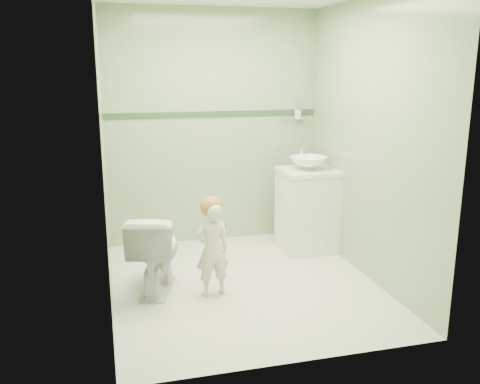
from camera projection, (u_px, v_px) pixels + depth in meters
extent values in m
plane|color=beige|center=(244.00, 284.00, 4.42)|extent=(2.50, 2.50, 0.00)
cube|color=#8AAB79|center=(213.00, 128.00, 5.32)|extent=(2.20, 0.04, 2.40)
cube|color=#8AAB79|center=(301.00, 177.00, 2.96)|extent=(2.20, 0.04, 2.40)
cube|color=#8AAB79|center=(104.00, 151.00, 3.87)|extent=(0.04, 2.50, 2.40)
cube|color=#8AAB79|center=(368.00, 141.00, 4.41)|extent=(0.04, 2.50, 2.40)
cube|color=#284728|center=(213.00, 114.00, 5.27)|extent=(2.20, 0.02, 0.05)
cube|color=silver|center=(307.00, 211.00, 5.19)|extent=(0.52, 0.50, 0.80)
cube|color=white|center=(308.00, 171.00, 5.09)|extent=(0.54, 0.52, 0.04)
imported|color=white|center=(308.00, 163.00, 5.07)|extent=(0.37, 0.37, 0.13)
cylinder|color=silver|center=(301.00, 154.00, 5.25)|extent=(0.03, 0.03, 0.18)
cylinder|color=silver|center=(303.00, 147.00, 5.18)|extent=(0.02, 0.12, 0.02)
cylinder|color=silver|center=(292.00, 119.00, 5.45)|extent=(0.26, 0.02, 0.02)
cylinder|color=silver|center=(298.00, 114.00, 5.44)|extent=(0.07, 0.07, 0.09)
cylinder|color=#CB3850|center=(299.00, 108.00, 5.43)|extent=(0.01, 0.01, 0.17)
cylinder|color=#4063CA|center=(297.00, 108.00, 5.41)|extent=(0.01, 0.01, 0.17)
cylinder|color=#9F5FC5|center=(298.00, 108.00, 5.41)|extent=(0.01, 0.01, 0.17)
imported|color=white|center=(155.00, 251.00, 4.24)|extent=(0.55, 0.74, 0.68)
imported|color=beige|center=(212.00, 250.00, 4.13)|extent=(0.30, 0.22, 0.78)
sphere|color=#B46636|center=(211.00, 207.00, 4.07)|extent=(0.17, 0.17, 0.17)
cylinder|color=#18996F|center=(227.00, 226.00, 3.99)|extent=(0.06, 0.14, 0.06)
cube|color=white|center=(217.00, 220.00, 4.00)|extent=(0.03, 0.03, 0.02)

